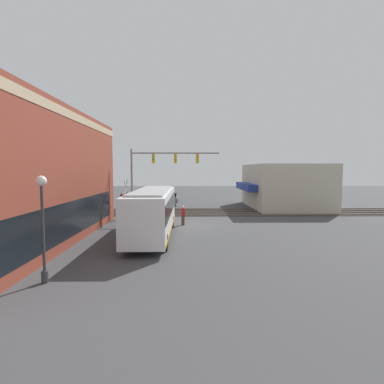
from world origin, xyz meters
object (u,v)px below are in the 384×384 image
(pedestrian_near_bus, at_px, (183,215))
(parked_car_grey, at_px, (171,197))
(city_bus, at_px, (153,211))
(crossing_signal, at_px, (126,195))
(streetlamp, at_px, (43,219))
(parked_car_black, at_px, (168,203))

(pedestrian_near_bus, bearing_deg, parked_car_grey, 6.31)
(city_bus, height_order, pedestrian_near_bus, city_bus)
(crossing_signal, relative_size, streetlamp, 0.85)
(crossing_signal, xyz_separation_m, streetlamp, (-16.19, 0.10, 0.40))
(crossing_signal, distance_m, parked_car_black, 9.08)
(city_bus, xyz_separation_m, parked_car_grey, (22.90, -0.00, -1.19))
(parked_car_black, bearing_deg, city_bus, 180.00)
(crossing_signal, relative_size, parked_car_grey, 0.79)
(parked_car_black, xyz_separation_m, parked_car_grey, (6.99, 0.00, -0.01))
(crossing_signal, height_order, parked_car_grey, crossing_signal)
(city_bus, xyz_separation_m, parked_car_black, (15.91, -0.00, -1.18))
(parked_car_grey, bearing_deg, city_bus, 180.00)
(parked_car_black, height_order, pedestrian_near_bus, pedestrian_near_bus)
(city_bus, distance_m, parked_car_grey, 22.93)
(crossing_signal, distance_m, streetlamp, 16.19)
(city_bus, height_order, parked_car_grey, city_bus)
(streetlamp, bearing_deg, parked_car_black, -8.22)
(parked_car_black, distance_m, pedestrian_near_bus, 11.70)
(parked_car_grey, distance_m, pedestrian_near_bus, 18.62)
(streetlamp, xyz_separation_m, pedestrian_near_bus, (12.91, -5.58, -1.85))
(streetlamp, distance_m, pedestrian_near_bus, 14.19)
(streetlamp, bearing_deg, crossing_signal, -0.37)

